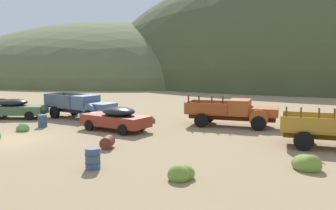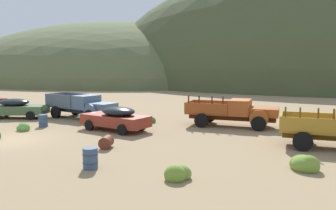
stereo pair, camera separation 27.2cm
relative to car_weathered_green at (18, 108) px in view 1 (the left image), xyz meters
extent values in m
plane|color=#937A56|center=(5.60, -6.76, -0.82)|extent=(300.00, 300.00, 0.00)
ellipsoid|color=#56603D|center=(-24.40, 62.45, -0.82)|extent=(89.56, 74.21, 30.96)
ellipsoid|color=#424C2D|center=(30.36, 60.21, -0.82)|extent=(109.33, 66.77, 53.80)
cylinder|color=maroon|center=(-3.51, 1.78, -0.06)|extent=(1.19, 0.55, 1.20)
cylinder|color=black|center=(-3.49, 1.84, -0.34)|extent=(1.00, 0.57, 0.96)
cube|color=#47603D|center=(-0.13, -0.04, -0.14)|extent=(4.90, 3.21, 0.68)
ellipsoid|color=black|center=(-0.39, -0.13, 0.46)|extent=(2.76, 2.31, 0.57)
ellipsoid|color=#47603D|center=(1.81, 0.60, -0.07)|extent=(1.42, 1.74, 0.61)
cylinder|color=black|center=(1.50, -0.49, -0.48)|extent=(0.71, 0.40, 0.68)
cylinder|color=black|center=(0.91, 1.29, -0.48)|extent=(0.71, 0.40, 0.68)
cylinder|color=black|center=(-1.76, 0.40, -0.48)|extent=(0.71, 0.40, 0.68)
cube|color=#262D39|center=(4.88, 1.42, -0.16)|extent=(6.10, 2.39, 0.36)
cube|color=slate|center=(7.05, 0.86, 0.30)|extent=(2.26, 2.04, 0.55)
cube|color=#B7B2A8|center=(7.92, 0.64, 0.27)|extent=(0.35, 1.10, 0.44)
cylinder|color=slate|center=(6.56, -0.01, -0.06)|extent=(1.21, 0.47, 1.20)
cylinder|color=slate|center=(7.04, 1.85, -0.06)|extent=(1.21, 0.47, 1.20)
cube|color=slate|center=(5.44, 1.27, 0.55)|extent=(1.82, 2.15, 1.05)
cube|color=black|center=(6.05, 1.12, 0.76)|extent=(0.44, 1.54, 0.59)
cube|color=#4D5B67|center=(3.28, 1.83, 0.08)|extent=(3.45, 2.64, 0.12)
cube|color=#4D5B67|center=(3.03, 0.89, 0.62)|extent=(2.99, 0.86, 0.95)
cube|color=#4D5B67|center=(3.52, 2.77, 0.62)|extent=(2.99, 0.86, 0.95)
cube|color=#4D5B67|center=(1.85, 2.20, 0.62)|extent=(0.58, 1.90, 0.95)
cylinder|color=black|center=(6.55, -0.05, -0.34)|extent=(1.00, 0.51, 0.96)
cylinder|color=black|center=(7.05, 1.90, -0.34)|extent=(1.00, 0.51, 0.96)
cylinder|color=black|center=(2.78, 0.92, -0.34)|extent=(1.00, 0.51, 0.96)
cylinder|color=black|center=(3.28, 2.87, -0.34)|extent=(1.00, 0.51, 0.96)
cube|color=maroon|center=(9.78, -2.09, -0.14)|extent=(4.91, 2.93, 0.68)
ellipsoid|color=black|center=(10.05, -2.16, 0.46)|extent=(2.72, 2.18, 0.57)
ellipsoid|color=maroon|center=(7.78, -1.59, -0.07)|extent=(1.34, 1.70, 0.61)
cylinder|color=black|center=(8.63, -0.83, -0.48)|extent=(0.71, 0.36, 0.68)
cylinder|color=black|center=(8.17, -2.65, -0.48)|extent=(0.71, 0.36, 0.68)
cylinder|color=black|center=(11.39, -1.52, -0.48)|extent=(0.71, 0.36, 0.68)
cylinder|color=black|center=(10.94, -3.35, -0.48)|extent=(0.71, 0.36, 0.68)
cube|color=#51220D|center=(16.65, 1.96, -0.16)|extent=(5.89, 1.05, 0.36)
cube|color=#A34C1E|center=(18.82, 1.94, 0.30)|extent=(1.87, 1.80, 0.55)
cube|color=#B7B2A8|center=(19.69, 1.94, 0.27)|extent=(0.09, 1.23, 0.44)
cylinder|color=#A34C1E|center=(18.57, 0.88, -0.06)|extent=(1.20, 0.19, 1.20)
cylinder|color=#A34C1E|center=(18.58, 3.01, -0.06)|extent=(1.20, 0.19, 1.20)
cube|color=#A34C1E|center=(17.21, 1.95, 0.55)|extent=(1.38, 2.07, 1.05)
cube|color=black|center=(17.82, 1.95, 0.76)|extent=(0.06, 1.75, 0.59)
cube|color=#97471E|center=(15.04, 1.97, 0.08)|extent=(2.99, 2.17, 0.12)
cube|color=#97471E|center=(15.04, 0.89, 0.49)|extent=(2.97, 0.12, 0.70)
cube|color=#97471E|center=(15.05, 3.04, 0.49)|extent=(2.97, 0.12, 0.70)
cube|color=#97471E|center=(13.62, 1.98, 0.49)|extent=(0.11, 2.15, 0.70)
cube|color=#51220D|center=(13.85, 0.90, 1.09)|extent=(0.08, 0.08, 0.50)
cube|color=#51220D|center=(14.59, 0.90, 1.09)|extent=(0.08, 0.08, 0.50)
cube|color=#51220D|center=(15.48, 0.89, 1.09)|extent=(0.08, 0.08, 0.50)
cube|color=#51220D|center=(16.23, 0.89, 1.09)|extent=(0.08, 0.08, 0.50)
cylinder|color=black|center=(18.57, 0.83, -0.34)|extent=(0.96, 0.29, 0.96)
cylinder|color=black|center=(18.58, 3.06, -0.34)|extent=(0.96, 0.29, 0.96)
cylinder|color=black|center=(14.79, 0.85, -0.34)|extent=(0.96, 0.29, 0.96)
cylinder|color=black|center=(14.80, 3.09, -0.34)|extent=(0.96, 0.29, 0.96)
cube|color=#A47826|center=(21.30, -2.61, 0.08)|extent=(2.75, 2.20, 0.12)
cube|color=#A47826|center=(21.29, -3.70, 0.49)|extent=(2.72, 0.13, 0.70)
cube|color=#A47826|center=(21.32, -1.52, 0.49)|extent=(2.72, 0.13, 0.70)
cube|color=#A47826|center=(20.00, -2.60, 0.49)|extent=(0.12, 2.17, 0.70)
cube|color=#593D12|center=(20.20, -3.69, 1.09)|extent=(0.08, 0.08, 0.50)
cube|color=#593D12|center=(20.88, -3.69, 1.09)|extent=(0.08, 0.08, 0.50)
cube|color=#593D12|center=(21.70, -3.70, 1.09)|extent=(0.08, 0.08, 0.50)
cube|color=#593D12|center=(22.38, -3.71, 1.09)|extent=(0.08, 0.08, 0.50)
cylinder|color=black|center=(21.07, -3.74, -0.34)|extent=(0.96, 0.29, 0.96)
cylinder|color=black|center=(21.09, -1.48, -0.34)|extent=(0.96, 0.29, 0.96)
cylinder|color=#384C6B|center=(12.79, -9.75, -0.38)|extent=(0.60, 0.60, 0.86)
torus|color=#27354A|center=(12.79, -9.75, -0.21)|extent=(0.65, 0.65, 0.03)
torus|color=#27354A|center=(12.79, -9.75, -0.56)|extent=(0.65, 0.65, 0.03)
cylinder|color=#5B2819|center=(11.63, -6.47, -0.51)|extent=(0.81, 0.96, 0.62)
cylinder|color=#384C6B|center=(4.46, -2.59, -0.39)|extent=(0.60, 0.60, 0.85)
torus|color=#27354A|center=(4.46, -2.59, -0.22)|extent=(0.64, 0.64, 0.03)
torus|color=#27354A|center=(4.46, -2.59, -0.56)|extent=(0.64, 0.64, 0.03)
ellipsoid|color=olive|center=(20.98, -6.88, -0.61)|extent=(1.07, 0.96, 0.75)
ellipsoid|color=olive|center=(21.07, -7.05, -0.60)|extent=(1.11, 1.00, 0.78)
ellipsoid|color=olive|center=(21.19, -7.13, -0.59)|extent=(0.83, 0.75, 0.84)
ellipsoid|color=#3D702D|center=(10.89, 1.50, -0.67)|extent=(0.56, 0.50, 0.54)
ellipsoid|color=#3D702D|center=(10.87, 1.42, -0.69)|extent=(0.51, 0.46, 0.46)
ellipsoid|color=olive|center=(16.65, -9.63, -0.64)|extent=(0.78, 0.71, 0.66)
ellipsoid|color=olive|center=(16.51, -9.94, -0.61)|extent=(0.83, 0.75, 0.74)
ellipsoid|color=#5B8E42|center=(4.08, -4.17, -0.68)|extent=(0.70, 0.63, 0.51)
ellipsoid|color=#5B8E42|center=(4.28, -4.18, -0.63)|extent=(0.73, 0.66, 0.66)
ellipsoid|color=#5B8E42|center=(3.98, -3.95, -0.64)|extent=(0.65, 0.58, 0.64)
camera|label=1|loc=(20.08, -21.49, 3.38)|focal=36.30mm
camera|label=2|loc=(20.33, -21.39, 3.38)|focal=36.30mm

